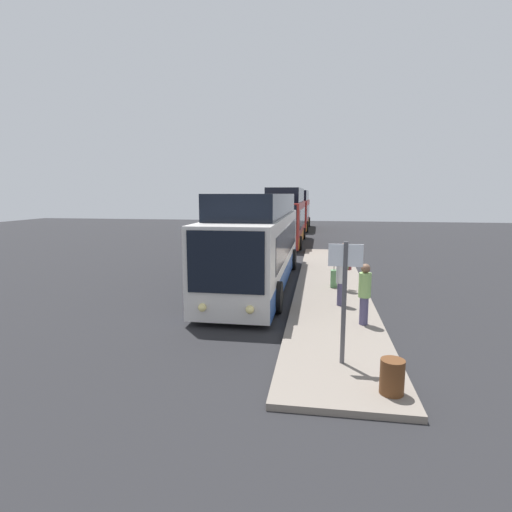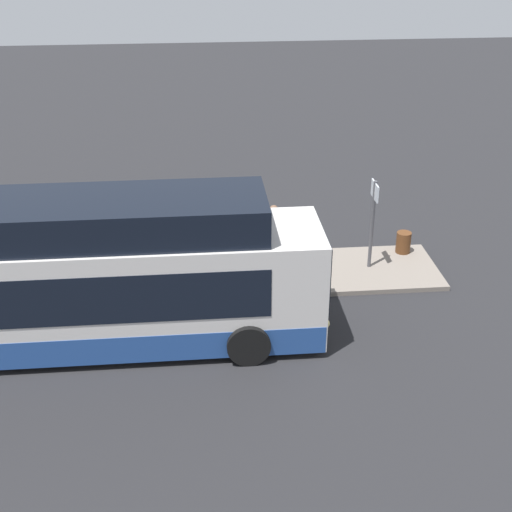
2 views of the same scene
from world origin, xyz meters
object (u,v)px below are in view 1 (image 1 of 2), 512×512
(bus_third, at_px, (296,212))
(passenger_with_bags, at_px, (344,265))
(suitcase, at_px, (334,279))
(passenger_boarding, at_px, (365,291))
(bus_lead, at_px, (258,244))
(sign_post, at_px, (345,288))
(bus_second, at_px, (286,219))
(passenger_waiting, at_px, (341,278))
(trash_bin, at_px, (392,377))

(bus_third, relative_size, passenger_with_bags, 5.74)
(bus_third, xyz_separation_m, suitcase, (27.40, 3.11, -1.36))
(bus_third, height_order, passenger_boarding, bus_third)
(bus_third, relative_size, passenger_boarding, 6.00)
(bus_lead, xyz_separation_m, passenger_boarding, (5.18, 3.79, -0.60))
(bus_lead, distance_m, sign_post, 8.48)
(bus_second, xyz_separation_m, suitcase, (14.66, 3.11, -1.38))
(passenger_waiting, bearing_deg, bus_second, 3.51)
(passenger_boarding, relative_size, passenger_waiting, 1.04)
(passenger_boarding, bearing_deg, suitcase, -124.31)
(passenger_with_bags, distance_m, sign_post, 6.79)
(passenger_with_bags, bearing_deg, sign_post, -60.28)
(passenger_with_bags, bearing_deg, bus_lead, -165.59)
(bus_second, relative_size, suitcase, 11.09)
(passenger_boarding, xyz_separation_m, passenger_with_bags, (-4.02, -0.34, 0.04))
(bus_second, distance_m, passenger_boarding, 19.51)
(bus_second, bearing_deg, bus_third, -180.00)
(bus_second, bearing_deg, passenger_boarding, 11.20)
(bus_lead, relative_size, suitcase, 12.73)
(bus_lead, bearing_deg, suitcase, 76.94)
(bus_lead, distance_m, passenger_waiting, 4.68)
(sign_post, relative_size, trash_bin, 4.07)
(bus_third, bearing_deg, passenger_with_bags, 7.06)
(bus_lead, bearing_deg, sign_post, 21.13)
(bus_second, relative_size, passenger_boarding, 5.90)
(passenger_waiting, distance_m, sign_post, 4.66)
(passenger_boarding, xyz_separation_m, suitcase, (-4.46, -0.68, -0.61))
(passenger_waiting, height_order, suitcase, passenger_waiting)
(bus_lead, bearing_deg, passenger_boarding, 36.14)
(bus_lead, distance_m, passenger_boarding, 6.45)
(suitcase, bearing_deg, sign_post, -0.40)
(passenger_waiting, bearing_deg, trash_bin, 179.14)
(bus_second, xyz_separation_m, sign_post, (21.85, 3.06, -0.05))
(passenger_with_bags, height_order, suitcase, passenger_with_bags)
(bus_second, distance_m, suitcase, 15.05)
(bus_third, bearing_deg, passenger_waiting, 6.17)
(bus_third, relative_size, suitcase, 11.28)
(suitcase, height_order, sign_post, sign_post)
(passenger_with_bags, bearing_deg, trash_bin, -53.84)
(bus_third, distance_m, passenger_boarding, 32.09)
(bus_second, xyz_separation_m, trash_bin, (23.08, 3.88, -1.40))
(bus_third, xyz_separation_m, passenger_boarding, (31.86, 3.79, -0.75))
(bus_third, distance_m, passenger_with_bags, 28.06)
(trash_bin, bearing_deg, passenger_boarding, -178.62)
(bus_third, distance_m, suitcase, 27.61)
(passenger_waiting, bearing_deg, bus_lead, 37.21)
(passenger_waiting, relative_size, sign_post, 0.62)
(passenger_waiting, xyz_separation_m, suitcase, (-2.60, -0.13, -0.57))
(bus_second, height_order, sign_post, bus_second)
(bus_lead, relative_size, bus_second, 1.15)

